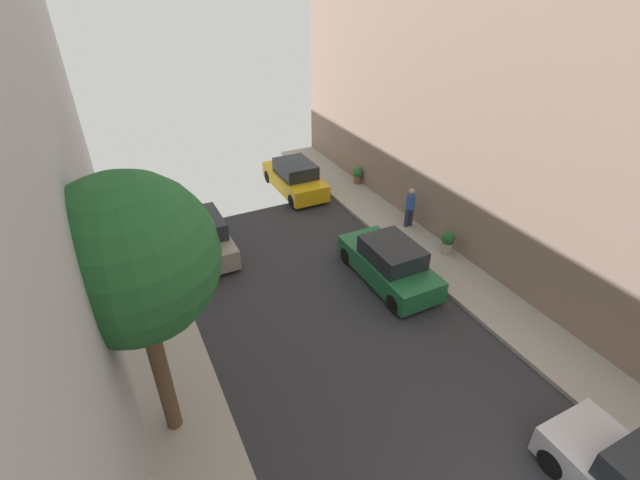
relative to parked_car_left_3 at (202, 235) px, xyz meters
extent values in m
cube|color=gray|center=(0.00, 0.04, -0.17)|extent=(1.76, 4.20, 0.76)
cube|color=#1E2328|center=(0.00, -0.11, 0.53)|extent=(1.56, 2.10, 0.64)
cylinder|color=black|center=(-0.78, 1.59, -0.40)|extent=(0.22, 0.64, 0.64)
cylinder|color=black|center=(0.78, 1.59, -0.40)|extent=(0.22, 0.64, 0.64)
cylinder|color=black|center=(-0.78, -1.51, -0.40)|extent=(0.22, 0.64, 0.64)
cylinder|color=black|center=(0.78, -1.51, -0.40)|extent=(0.22, 0.64, 0.64)
cylinder|color=black|center=(4.62, -12.35, -0.40)|extent=(0.22, 0.64, 0.64)
cylinder|color=black|center=(6.18, -12.35, -0.40)|extent=(0.22, 0.64, 0.64)
cube|color=#1E6638|center=(5.40, -4.76, -0.17)|extent=(1.76, 4.20, 0.76)
cube|color=#1E2328|center=(5.40, -4.91, 0.53)|extent=(1.56, 2.10, 0.64)
cylinder|color=black|center=(4.62, -3.21, -0.40)|extent=(0.22, 0.64, 0.64)
cylinder|color=black|center=(6.18, -3.21, -0.40)|extent=(0.22, 0.64, 0.64)
cylinder|color=black|center=(4.62, -6.31, -0.40)|extent=(0.22, 0.64, 0.64)
cylinder|color=black|center=(6.18, -6.31, -0.40)|extent=(0.22, 0.64, 0.64)
cube|color=gold|center=(5.40, 3.39, -0.17)|extent=(1.76, 4.20, 0.76)
cube|color=#1E2328|center=(5.40, 3.24, 0.53)|extent=(1.56, 2.10, 0.64)
cylinder|color=black|center=(4.62, 4.94, -0.40)|extent=(0.22, 0.64, 0.64)
cylinder|color=black|center=(6.18, 4.94, -0.40)|extent=(0.22, 0.64, 0.64)
cylinder|color=black|center=(4.62, 1.84, -0.40)|extent=(0.22, 0.64, 0.64)
cylinder|color=black|center=(6.18, 1.84, -0.40)|extent=(0.22, 0.64, 0.64)
cylinder|color=#2D334C|center=(8.09, -2.15, -0.16)|extent=(0.18, 0.18, 0.82)
cylinder|color=#2D334C|center=(8.31, -2.15, -0.16)|extent=(0.18, 0.18, 0.82)
cylinder|color=#3359B2|center=(8.20, -2.15, 0.57)|extent=(0.36, 0.36, 0.64)
sphere|color=tan|center=(8.20, -2.15, 1.03)|extent=(0.24, 0.24, 0.24)
cylinder|color=brown|center=(-2.60, -7.49, 1.22)|extent=(0.36, 0.36, 3.59)
sphere|color=#23602D|center=(-2.60, -7.49, 4.27)|extent=(3.33, 3.33, 3.33)
cylinder|color=brown|center=(8.48, 2.54, -0.37)|extent=(0.37, 0.37, 0.40)
sphere|color=#2D7233|center=(8.48, 2.54, 0.03)|extent=(0.49, 0.49, 0.49)
cylinder|color=#B2A899|center=(8.27, -4.50, -0.35)|extent=(0.44, 0.44, 0.45)
sphere|color=#23602D|center=(8.27, -4.50, 0.08)|extent=(0.50, 0.50, 0.50)
camera|label=1|loc=(-2.53, -15.22, 8.95)|focal=25.14mm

